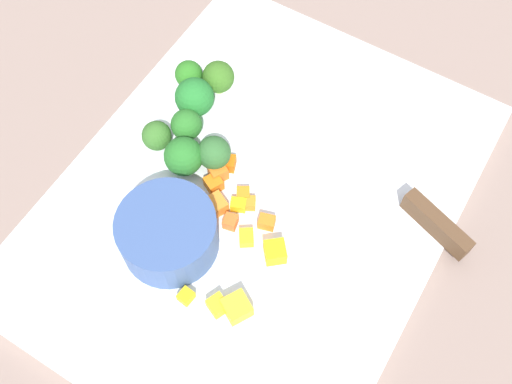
{
  "coord_description": "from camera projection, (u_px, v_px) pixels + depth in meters",
  "views": [
    {
      "loc": [
        -0.24,
        -0.15,
        0.56
      ],
      "look_at": [
        0.0,
        0.0,
        0.02
      ],
      "focal_mm": 42.95,
      "sensor_mm": 36.0,
      "label": 1
    }
  ],
  "objects": [
    {
      "name": "broccoli_floret_5",
      "position": [
        189.0,
        75.0,
        0.67
      ],
      "size": [
        0.03,
        0.03,
        0.04
      ],
      "color": "#89C366",
      "rests_on": "cutting_board"
    },
    {
      "name": "broccoli_floret_3",
      "position": [
        194.0,
        98.0,
        0.65
      ],
      "size": [
        0.04,
        0.04,
        0.05
      ],
      "color": "#80C35A",
      "rests_on": "cutting_board"
    },
    {
      "name": "broccoli_floret_6",
      "position": [
        184.0,
        157.0,
        0.62
      ],
      "size": [
        0.04,
        0.04,
        0.04
      ],
      "color": "#8CB859",
      "rests_on": "cutting_board"
    },
    {
      "name": "carrot_dice_7",
      "position": [
        228.0,
        163.0,
        0.63
      ],
      "size": [
        0.02,
        0.02,
        0.01
      ],
      "primitive_type": "cube",
      "rotation": [
        0.0,
        0.0,
        1.95
      ],
      "color": "orange",
      "rests_on": "cutting_board"
    },
    {
      "name": "pepper_dice_4",
      "position": [
        275.0,
        252.0,
        0.58
      ],
      "size": [
        0.03,
        0.03,
        0.02
      ],
      "primitive_type": "cube",
      "rotation": [
        0.0,
        0.0,
        2.28
      ],
      "color": "yellow",
      "rests_on": "cutting_board"
    },
    {
      "name": "broccoli_floret_2",
      "position": [
        186.0,
        125.0,
        0.63
      ],
      "size": [
        0.03,
        0.03,
        0.04
      ],
      "color": "#95AF65",
      "rests_on": "cutting_board"
    },
    {
      "name": "pepper_dice_5",
      "position": [
        246.0,
        238.0,
        0.59
      ],
      "size": [
        0.02,
        0.02,
        0.01
      ],
      "primitive_type": "cube",
      "rotation": [
        0.0,
        0.0,
        0.59
      ],
      "color": "yellow",
      "rests_on": "cutting_board"
    },
    {
      "name": "pepper_dice_0",
      "position": [
        237.0,
        307.0,
        0.56
      ],
      "size": [
        0.03,
        0.03,
        0.02
      ],
      "primitive_type": "cube",
      "rotation": [
        0.0,
        0.0,
        2.62
      ],
      "color": "yellow",
      "rests_on": "cutting_board"
    },
    {
      "name": "carrot_dice_0",
      "position": [
        267.0,
        222.0,
        0.6
      ],
      "size": [
        0.02,
        0.02,
        0.01
      ],
      "primitive_type": "cube",
      "rotation": [
        0.0,
        0.0,
        1.87
      ],
      "color": "orange",
      "rests_on": "cutting_board"
    },
    {
      "name": "carrot_dice_6",
      "position": [
        220.0,
        170.0,
        0.62
      ],
      "size": [
        0.02,
        0.02,
        0.02
      ],
      "primitive_type": "cube",
      "rotation": [
        0.0,
        0.0,
        1.04
      ],
      "color": "orange",
      "rests_on": "cutting_board"
    },
    {
      "name": "carrot_dice_4",
      "position": [
        253.0,
        205.0,
        0.61
      ],
      "size": [
        0.02,
        0.02,
        0.01
      ],
      "primitive_type": "cube",
      "rotation": [
        0.0,
        0.0,
        0.5
      ],
      "color": "orange",
      "rests_on": "cutting_board"
    },
    {
      "name": "broccoli_floret_1",
      "position": [
        158.0,
        134.0,
        0.64
      ],
      "size": [
        0.03,
        0.03,
        0.03
      ],
      "color": "#86AF59",
      "rests_on": "cutting_board"
    },
    {
      "name": "chef_knife",
      "position": [
        387.0,
        180.0,
        0.62
      ],
      "size": [
        0.13,
        0.35,
        0.02
      ],
      "rotation": [
        0.0,
        0.0,
        1.24
      ],
      "color": "silver",
      "rests_on": "cutting_board"
    },
    {
      "name": "carrot_dice_3",
      "position": [
        217.0,
        204.0,
        0.61
      ],
      "size": [
        0.02,
        0.03,
        0.02
      ],
      "primitive_type": "cube",
      "rotation": [
        0.0,
        0.0,
        1.11
      ],
      "color": "orange",
      "rests_on": "cutting_board"
    },
    {
      "name": "carrot_dice_8",
      "position": [
        212.0,
        159.0,
        0.63
      ],
      "size": [
        0.01,
        0.01,
        0.01
      ],
      "primitive_type": "cube",
      "rotation": [
        0.0,
        0.0,
        1.77
      ],
      "color": "orange",
      "rests_on": "cutting_board"
    },
    {
      "name": "ground_plane",
      "position": [
        256.0,
        202.0,
        0.63
      ],
      "size": [
        4.0,
        4.0,
        0.0
      ],
      "primitive_type": "plane",
      "color": "gray"
    },
    {
      "name": "carrot_dice_5",
      "position": [
        214.0,
        183.0,
        0.62
      ],
      "size": [
        0.02,
        0.02,
        0.01
      ],
      "primitive_type": "cube",
      "rotation": [
        0.0,
        0.0,
        2.67
      ],
      "color": "orange",
      "rests_on": "cutting_board"
    },
    {
      "name": "pepper_dice_1",
      "position": [
        238.0,
        205.0,
        0.61
      ],
      "size": [
        0.02,
        0.02,
        0.01
      ],
      "primitive_type": "cube",
      "rotation": [
        0.0,
        0.0,
        0.42
      ],
      "color": "yellow",
      "rests_on": "cutting_board"
    },
    {
      "name": "carrot_dice_2",
      "position": [
        231.0,
        222.0,
        0.6
      ],
      "size": [
        0.02,
        0.02,
        0.01
      ],
      "primitive_type": "cube",
      "rotation": [
        0.0,
        0.0,
        0.21
      ],
      "color": "orange",
      "rests_on": "cutting_board"
    },
    {
      "name": "cutting_board",
      "position": [
        256.0,
        199.0,
        0.63
      ],
      "size": [
        0.48,
        0.37,
        0.01
      ],
      "primitive_type": "cube",
      "color": "white",
      "rests_on": "ground_plane"
    },
    {
      "name": "pepper_dice_3",
      "position": [
        187.0,
        297.0,
        0.56
      ],
      "size": [
        0.01,
        0.01,
        0.01
      ],
      "primitive_type": "cube",
      "rotation": [
        0.0,
        0.0,
        1.46
      ],
      "color": "yellow",
      "rests_on": "cutting_board"
    },
    {
      "name": "carrot_dice_1",
      "position": [
        243.0,
        194.0,
        0.61
      ],
      "size": [
        0.02,
        0.02,
        0.01
      ],
      "primitive_type": "cube",
      "rotation": [
        0.0,
        0.0,
        0.56
      ],
      "color": "orange",
      "rests_on": "cutting_board"
    },
    {
      "name": "prep_bowl",
      "position": [
        168.0,
        233.0,
        0.57
      ],
      "size": [
        0.09,
        0.09,
        0.05
      ],
      "primitive_type": "cylinder",
      "color": "#39548C",
      "rests_on": "cutting_board"
    },
    {
      "name": "broccoli_floret_4",
      "position": [
        214.0,
        153.0,
        0.62
      ],
      "size": [
        0.03,
        0.03,
        0.04
      ],
      "color": "#89C055",
      "rests_on": "cutting_board"
    },
    {
      "name": "broccoli_floret_0",
      "position": [
        218.0,
        77.0,
        0.66
      ],
      "size": [
        0.04,
        0.04,
        0.04
      ],
      "color": "#90B356",
      "rests_on": "cutting_board"
    },
    {
      "name": "pepper_dice_2",
      "position": [
        218.0,
        305.0,
        0.56
      ],
      "size": [
        0.02,
        0.02,
        0.01
      ],
      "primitive_type": "cube",
      "rotation": [
        0.0,
        0.0,
        2.73
      ],
      "color": "yellow",
      "rests_on": "cutting_board"
    }
  ]
}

